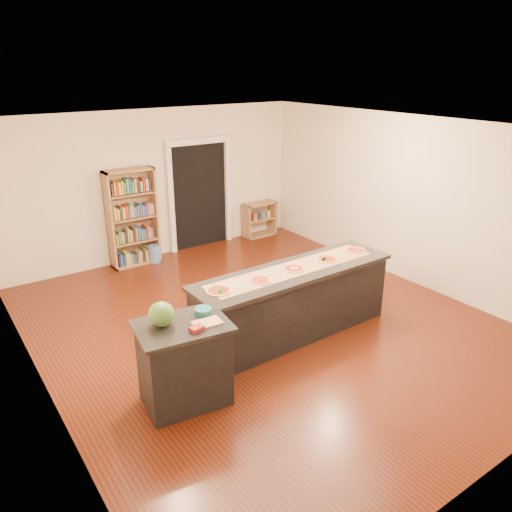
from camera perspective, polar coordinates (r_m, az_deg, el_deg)
room at (r=6.80m, az=0.97°, el=2.64°), size 6.00×7.00×2.80m
doorway at (r=10.14m, az=-6.48°, el=7.63°), size 1.40×0.09×2.21m
kitchen_island at (r=6.90m, az=4.29°, el=-5.28°), size 2.97×0.80×0.98m
side_counter at (r=5.65m, az=-8.19°, el=-12.03°), size 0.98×0.72×0.97m
bookshelf at (r=9.46m, az=-13.93°, el=4.25°), size 0.90×0.32×1.81m
low_shelf at (r=10.91m, az=0.39°, el=4.23°), size 0.75×0.32×0.75m
waste_bin at (r=9.70m, az=-11.50°, el=0.26°), size 0.23×0.23×0.33m
kraft_paper at (r=6.72m, az=4.26°, el=-1.48°), size 2.58×0.50×0.00m
watermelon at (r=5.35m, az=-10.76°, el=-6.54°), size 0.27×0.27×0.27m
cutting_board at (r=5.38m, az=-5.60°, el=-7.61°), size 0.32×0.23×0.02m
package_red at (r=5.25m, az=-6.79°, el=-8.25°), size 0.16×0.13×0.05m
package_teal at (r=5.56m, az=-6.04°, el=-6.31°), size 0.19×0.19×0.07m
pizza_a at (r=6.07m, az=-4.28°, el=-3.96°), size 0.31×0.31×0.02m
pizza_b at (r=6.33m, az=0.53°, el=-2.79°), size 0.30×0.30×0.02m
pizza_c at (r=6.70m, az=4.36°, el=-1.43°), size 0.29×0.29×0.02m
pizza_d at (r=7.07m, az=8.10°, el=-0.36°), size 0.32×0.32×0.02m
pizza_e at (r=7.48m, az=11.27°, el=0.68°), size 0.31×0.31×0.02m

